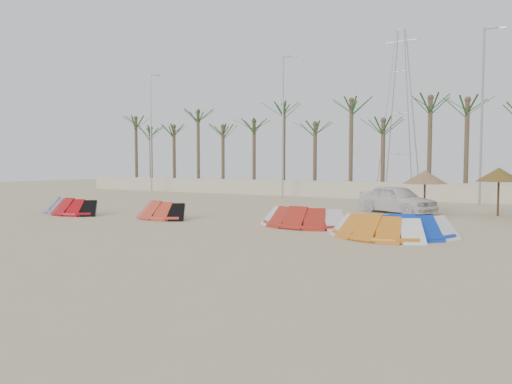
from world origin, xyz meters
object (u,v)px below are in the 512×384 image
Objects in this scene: kite_red_right at (305,216)px; parasol_right at (499,175)px; kite_orange at (377,226)px; kite_blue at (402,225)px; kite_red_left at (78,206)px; car at (397,199)px; parasol_left at (425,177)px; kite_red_mid at (164,209)px; kite_grey at (66,204)px.

parasol_right is at bearing 52.12° from kite_red_right.
kite_blue is at bearing 40.04° from kite_orange.
kite_red_left is 16.59m from car.
parasol_left is 1.86m from car.
kite_blue is 9.73m from parasol_right.
kite_red_right is 1.61× the size of parasol_left.
parasol_right reaches higher than kite_orange.
kite_red_mid is at bearing -139.84° from parasol_left.
parasol_right reaches higher than kite_blue.
kite_grey is 1.43× the size of parasol_right.
kite_red_right is 0.89× the size of kite_blue.
parasol_right is 0.55× the size of car.
kite_red_mid is 11.96m from car.
kite_red_right is 7.43m from car.
kite_red_mid is 16.51m from parasol_right.
kite_red_right and kite_blue have the same top height.
kite_orange is 0.88× the size of kite_blue.
car reaches higher than kite_grey.
car is at bearing 41.42° from kite_red_mid.
kite_red_mid is 0.93× the size of kite_orange.
kite_grey is 0.95× the size of kite_orange.
kite_red_mid and kite_red_right have the same top height.
parasol_right reaches higher than parasol_left.
parasol_right is at bearing 72.22° from kite_orange.
kite_red_left is (1.44, -0.34, 0.00)m from kite_grey.
car is (-4.64, -1.30, -1.31)m from parasol_right.
kite_red_right is (12.06, 1.73, 0.00)m from kite_red_left.
kite_red_left is 0.90× the size of kite_red_right.
parasol_left reaches higher than kite_orange.
kite_blue is (0.72, 0.60, 0.00)m from kite_orange.
kite_red_right is 1.01× the size of kite_orange.
kite_grey and kite_red_right have the same top height.
kite_red_right is 3.70m from kite_orange.
kite_grey is 13.57m from kite_red_right.
parasol_left is at bearing 96.09° from kite_blue.
kite_blue is at bearing -104.80° from parasol_right.
kite_grey is at bearing -174.39° from kite_red_mid.
car is at bearing 32.41° from kite_red_left.
kite_grey and kite_blue have the same top height.
kite_red_right is at bearing -166.32° from car.
kite_red_left is 21.30m from parasol_right.
kite_red_left is 1.36× the size of parasol_right.
kite_blue is 8.87m from parasol_left.
kite_grey is at bearing 179.90° from kite_orange.
kite_grey is at bearing 166.73° from kite_red_left.
kite_grey and kite_red_mid have the same top height.
car is (15.44, 8.55, 0.33)m from kite_grey.
kite_grey and kite_orange have the same top height.
kite_grey is at bearing 147.80° from car.
parasol_left reaches higher than kite_red_left.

